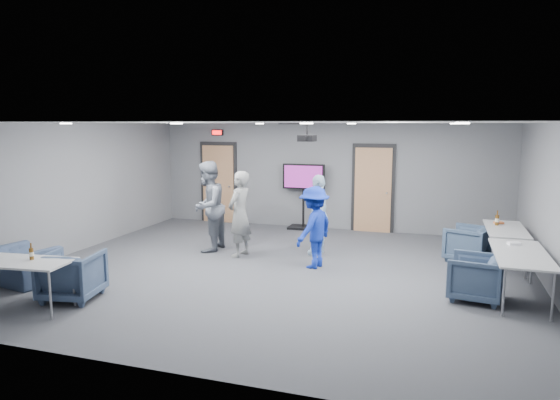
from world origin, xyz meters
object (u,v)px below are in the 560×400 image
(table_front_left, at_px, (14,264))
(bottle_right, at_px, (497,220))
(table_right_b, at_px, (521,256))
(person_a, at_px, (240,214))
(chair_front_b, at_px, (23,266))
(bottle_front, at_px, (31,254))
(projector, at_px, (307,138))
(person_c, at_px, (319,215))
(table_right_a, at_px, (506,231))
(person_d, at_px, (314,227))
(person_b, at_px, (208,206))
(tv_stand, at_px, (303,192))
(chair_right_b, at_px, (475,278))
(chair_right_a, at_px, (468,244))
(chair_front_a, at_px, (72,275))

(table_front_left, relative_size, bottle_right, 5.96)
(table_right_b, bearing_deg, person_a, 78.45)
(chair_front_b, xyz_separation_m, bottle_front, (1.05, -0.84, 0.51))
(projector, bearing_deg, bottle_right, 17.37)
(person_c, bearing_deg, table_right_a, 91.09)
(person_c, xyz_separation_m, projector, (-0.17, -0.35, 1.58))
(person_d, relative_size, bottle_front, 6.22)
(person_b, distance_m, table_right_b, 6.00)
(person_b, distance_m, table_right_a, 5.91)
(person_b, height_order, table_right_b, person_b)
(table_front_left, height_order, bottle_front, bottle_front)
(chair_front_b, height_order, tv_stand, tv_stand)
(person_c, height_order, chair_front_b, person_c)
(person_d, bearing_deg, person_b, -84.12)
(table_right_b, bearing_deg, person_c, 64.55)
(person_d, distance_m, table_right_a, 3.63)
(person_d, relative_size, table_right_b, 0.83)
(tv_stand, height_order, projector, projector)
(person_c, bearing_deg, chair_right_b, 54.14)
(chair_right_a, distance_m, tv_stand, 4.42)
(person_c, relative_size, tv_stand, 0.99)
(person_c, xyz_separation_m, chair_right_a, (2.92, 0.32, -0.48))
(projector, bearing_deg, person_a, -161.56)
(table_front_left, bearing_deg, bottle_front, 18.99)
(person_a, xyz_separation_m, chair_front_b, (-2.80, -2.80, -0.56))
(person_a, distance_m, chair_right_b, 4.62)
(chair_right_b, height_order, chair_front_b, chair_right_b)
(chair_right_b, relative_size, bottle_right, 2.65)
(tv_stand, bearing_deg, person_d, -71.55)
(person_a, distance_m, bottle_front, 4.04)
(table_right_a, bearing_deg, person_d, 109.14)
(person_a, distance_m, chair_front_a, 3.51)
(chair_right_a, relative_size, chair_right_b, 1.01)
(person_b, distance_m, table_front_left, 4.13)
(projector, bearing_deg, chair_right_a, 16.90)
(chair_front_b, bearing_deg, bottle_front, 151.45)
(chair_right_a, height_order, table_right_b, table_right_b)
(person_b, xyz_separation_m, chair_right_b, (5.22, -1.49, -0.60))
(bottle_right, height_order, projector, projector)
(bottle_right, bearing_deg, person_c, -172.34)
(table_front_left, distance_m, tv_stand, 7.20)
(person_b, bearing_deg, person_a, 74.75)
(table_front_left, relative_size, projector, 4.92)
(chair_front_b, height_order, projector, projector)
(chair_right_a, bearing_deg, person_a, -55.74)
(chair_front_a, bearing_deg, chair_right_a, -155.68)
(person_b, height_order, chair_front_a, person_b)
(table_right_a, relative_size, table_right_b, 0.89)
(chair_right_a, xyz_separation_m, table_right_a, (0.65, -0.12, 0.33))
(person_d, relative_size, chair_right_b, 1.99)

